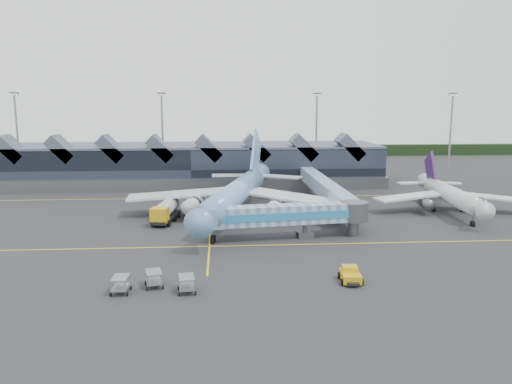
{
  "coord_description": "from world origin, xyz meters",
  "views": [
    {
      "loc": [
        1.68,
        -74.41,
        19.36
      ],
      "look_at": [
        7.42,
        6.1,
        5.0
      ],
      "focal_mm": 35.0,
      "sensor_mm": 36.0,
      "label": 1
    }
  ],
  "objects": [
    {
      "name": "taxi_stripes",
      "position": [
        0.0,
        10.0,
        0.01
      ],
      "size": [
        120.0,
        60.0,
        0.01
      ],
      "color": "yellow",
      "rests_on": "ground"
    },
    {
      "name": "light_masts",
      "position": [
        21.0,
        62.8,
        12.49
      ],
      "size": [
        132.4,
        42.56,
        22.45
      ],
      "color": "gray",
      "rests_on": "ground"
    },
    {
      "name": "terminal",
      "position": [
        -5.07,
        47.35,
        4.88
      ],
      "size": [
        90.0,
        22.25,
        12.52
      ],
      "color": "black",
      "rests_on": "ground"
    },
    {
      "name": "fuel_truck",
      "position": [
        -7.44,
        7.37,
        1.96
      ],
      "size": [
        4.2,
        10.51,
        3.49
      ],
      "rotation": [
        0.0,
        0.0,
        -0.16
      ],
      "color": "black",
      "rests_on": "ground"
    },
    {
      "name": "regional_jet",
      "position": [
        42.73,
        11.41,
        3.26
      ],
      "size": [
        27.33,
        29.91,
        10.26
      ],
      "rotation": [
        0.0,
        0.0,
        -0.09
      ],
      "color": "silver",
      "rests_on": "ground"
    },
    {
      "name": "tree_line_far",
      "position": [
        0.0,
        110.0,
        2.0
      ],
      "size": [
        260.0,
        4.0,
        4.0
      ],
      "primitive_type": "cube",
      "color": "black",
      "rests_on": "ground"
    },
    {
      "name": "main_airliner",
      "position": [
        4.66,
        10.1,
        4.35
      ],
      "size": [
        38.82,
        45.48,
        14.79
      ],
      "rotation": [
        0.0,
        0.0,
        -0.25
      ],
      "color": "#628FC7",
      "rests_on": "ground"
    },
    {
      "name": "pushback_tug",
      "position": [
        15.77,
        -22.91,
        0.73
      ],
      "size": [
        2.59,
        3.85,
        1.63
      ],
      "rotation": [
        0.0,
        0.0,
        -0.08
      ],
      "color": "gold",
      "rests_on": "ground"
    },
    {
      "name": "baggage_carts",
      "position": [
        -5.45,
        -24.09,
        0.97
      ],
      "size": [
        8.56,
        4.52,
        1.73
      ],
      "rotation": [
        0.0,
        0.0,
        0.12
      ],
      "color": "gray",
      "rests_on": "ground"
    },
    {
      "name": "jet_bridge",
      "position": [
        12.78,
        -4.43,
        3.44
      ],
      "size": [
        24.11,
        6.45,
        5.1
      ],
      "rotation": [
        0.0,
        0.0,
        0.13
      ],
      "color": "#657FA8",
      "rests_on": "ground"
    },
    {
      "name": "ground",
      "position": [
        0.0,
        0.0,
        0.0
      ],
      "size": [
        260.0,
        260.0,
        0.0
      ],
      "primitive_type": "plane",
      "color": "#252628",
      "rests_on": "ground"
    }
  ]
}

